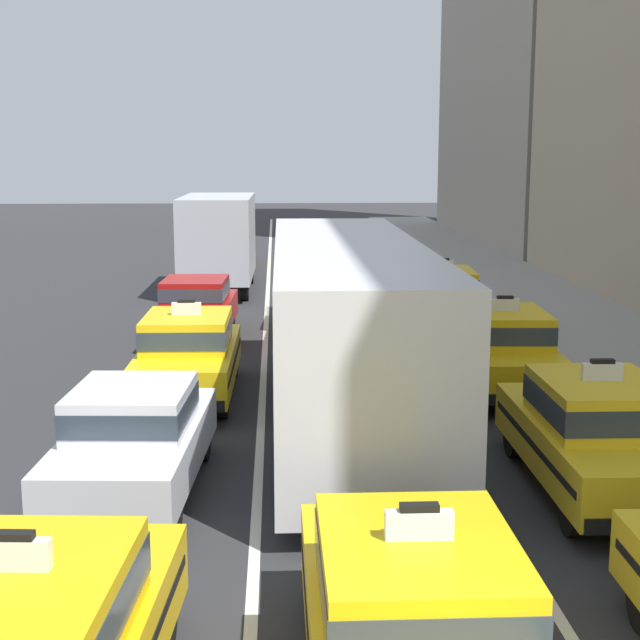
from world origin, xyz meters
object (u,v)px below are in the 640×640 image
bus_center_second (347,322)px  taxi_right_third (502,348)px  taxi_center_nearest (415,621)px  sedan_left_second (134,436)px  taxi_right_fourth (442,298)px  taxi_center_third (318,296)px  taxi_right_second (596,432)px  taxi_left_third (188,353)px  sedan_left_fourth (196,307)px  taxi_left_sixth (231,244)px  box_truck_left_fifth (220,239)px

bus_center_second → taxi_right_third: 3.95m
taxi_center_nearest → sedan_left_second: bearing=120.5°
bus_center_second → taxi_right_fourth: size_ratio=2.41×
taxi_center_third → taxi_right_second: bearing=-75.2°
taxi_center_nearest → bus_center_second: 8.80m
taxi_left_third → sedan_left_fourth: (-0.32, 5.63, -0.03)m
sedan_left_second → taxi_left_sixth: bearing=89.7°
taxi_center_nearest → taxi_left_sixth: bearing=95.5°
bus_center_second → taxi_right_second: (3.24, -3.62, -0.94)m
sedan_left_fourth → taxi_right_fourth: bearing=8.6°
bus_center_second → taxi_center_third: bus_center_second is taller
sedan_left_fourth → taxi_center_third: taxi_center_third is taller
box_truck_left_fifth → taxi_center_third: (3.07, -7.06, -0.90)m
sedan_left_second → taxi_left_sixth: 26.45m
box_truck_left_fifth → taxi_right_third: 15.45m
taxi_left_third → taxi_center_third: (2.88, 7.13, 0.00)m
sedan_left_second → taxi_left_third: taxi_left_third is taller
sedan_left_second → taxi_center_third: bearing=75.7°
box_truck_left_fifth → taxi_right_fourth: size_ratio=1.50×
taxi_center_nearest → taxi_right_third: 11.26m
taxi_left_sixth → taxi_center_nearest: same height
taxi_left_third → bus_center_second: (2.97, -1.83, 0.94)m
taxi_right_third → taxi_right_fourth: same height
box_truck_left_fifth → taxi_right_third: size_ratio=1.51×
taxi_left_sixth → taxi_right_third: 22.01m
taxi_left_sixth → taxi_right_second: size_ratio=1.00×
sedan_left_fourth → taxi_right_third: taxi_right_third is taller
taxi_left_third → box_truck_left_fifth: size_ratio=0.66×
taxi_right_second → taxi_left_sixth: bearing=103.4°
taxi_right_third → sedan_left_fourth: bearing=140.3°
taxi_right_fourth → taxi_left_third: bearing=-133.0°
taxi_right_second → taxi_right_fourth: size_ratio=0.98×
taxi_left_third → taxi_right_third: bearing=1.6°
taxi_center_third → taxi_right_fourth: same height
taxi_left_sixth → taxi_right_fourth: 15.93m
taxi_left_third → taxi_left_sixth: same height
bus_center_second → taxi_right_second: 4.95m
sedan_left_fourth → box_truck_left_fifth: bearing=89.1°
sedan_left_second → taxi_center_nearest: 6.21m
taxi_center_nearest → taxi_right_fourth: same height
sedan_left_second → box_truck_left_fifth: bearing=89.8°
sedan_left_fourth → bus_center_second: bearing=-66.2°
taxi_right_second → taxi_right_third: same height
box_truck_left_fifth → taxi_left_sixth: size_ratio=1.52×
taxi_center_third → sedan_left_second: bearing=-104.3°
taxi_right_third → taxi_center_nearest: bearing=-107.4°
taxi_left_third → taxi_left_sixth: bearing=90.4°
taxi_left_sixth → taxi_right_second: bearing=-76.6°
sedan_left_fourth → taxi_center_nearest: (3.20, -16.21, 0.03)m
taxi_center_third → taxi_right_second: (3.33, -12.57, 0.00)m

